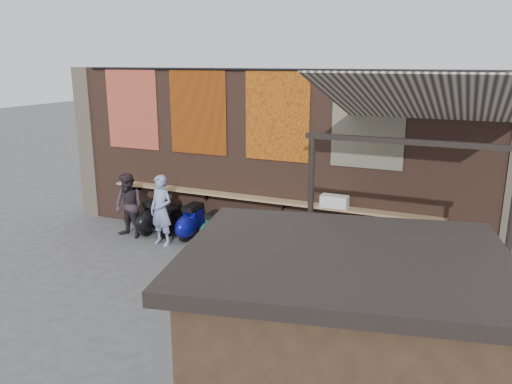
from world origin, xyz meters
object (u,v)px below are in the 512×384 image
at_px(scooter_stool_4, 231,230).
at_px(scooter_stool_2, 191,222).
at_px(scooter_stool_3, 212,228).
at_px(diner_right, 129,206).
at_px(diner_left, 161,210).
at_px(shopper_grey, 480,314).
at_px(scooter_stool_1, 170,222).
at_px(shopper_navy, 431,288).
at_px(shelf_box, 334,201).
at_px(scooter_stool_8, 327,244).
at_px(scooter_stool_5, 257,234).
at_px(scooter_stool_6, 278,239).
at_px(scooter_stool_7, 301,240).
at_px(shopper_tan, 318,266).
at_px(scooter_stool_0, 153,217).

bearing_deg(scooter_stool_4, scooter_stool_2, 175.45).
distance_m(scooter_stool_3, diner_right, 2.10).
relative_size(diner_left, shopper_grey, 1.00).
height_order(scooter_stool_1, shopper_navy, shopper_navy).
xyz_separation_m(shelf_box, scooter_stool_8, (-0.05, -0.27, -0.87)).
distance_m(scooter_stool_3, scooter_stool_4, 0.53).
xyz_separation_m(scooter_stool_3, shopper_grey, (5.77, -2.91, 0.48)).
xyz_separation_m(shelf_box, scooter_stool_1, (-4.01, -0.28, -0.91)).
bearing_deg(scooter_stool_5, scooter_stool_6, -6.46).
distance_m(shelf_box, scooter_stool_1, 4.12).
bearing_deg(shopper_navy, scooter_stool_7, -37.63).
height_order(scooter_stool_4, scooter_stool_5, scooter_stool_4).
relative_size(scooter_stool_5, shopper_navy, 0.43).
distance_m(scooter_stool_4, scooter_stool_8, 2.28).
bearing_deg(scooter_stool_4, shopper_tan, -37.14).
bearing_deg(scooter_stool_5, scooter_stool_1, -179.73).
xyz_separation_m(scooter_stool_7, diner_left, (-3.18, -0.63, 0.45)).
relative_size(scooter_stool_4, diner_right, 0.52).
height_order(scooter_stool_7, diner_left, diner_left).
relative_size(scooter_stool_1, shopper_navy, 0.42).
bearing_deg(scooter_stool_1, scooter_stool_0, -178.08).
distance_m(diner_left, shopper_navy, 6.33).
bearing_deg(shopper_navy, scooter_stool_0, -17.22).
distance_m(scooter_stool_1, shopper_tan, 4.89).
distance_m(scooter_stool_0, scooter_stool_2, 1.08).
bearing_deg(scooter_stool_2, diner_right, -158.39).
bearing_deg(scooter_stool_7, scooter_stool_0, -179.54).
distance_m(scooter_stool_4, scooter_stool_6, 1.17).
xyz_separation_m(scooter_stool_3, diner_left, (-0.98, -0.63, 0.48)).
bearing_deg(shelf_box, scooter_stool_5, -170.90).
xyz_separation_m(shelf_box, shopper_tan, (0.38, -2.39, -0.48)).
relative_size(scooter_stool_0, shopper_grey, 0.52).
bearing_deg(shopper_tan, scooter_stool_5, 72.77).
height_order(scooter_stool_7, shopper_navy, shopper_navy).
xyz_separation_m(scooter_stool_4, scooter_stool_8, (2.28, 0.08, -0.01)).
xyz_separation_m(scooter_stool_1, shopper_grey, (6.94, -2.90, 0.48)).
relative_size(scooter_stool_8, shopper_navy, 0.46).
distance_m(scooter_stool_4, scooter_stool_5, 0.63).
bearing_deg(scooter_stool_0, scooter_stool_7, 0.46).
distance_m(scooter_stool_0, shopper_navy, 7.18).
distance_m(diner_left, diner_right, 1.00).
bearing_deg(shopper_navy, scooter_stool_8, -44.35).
height_order(scooter_stool_8, shopper_navy, shopper_navy).
bearing_deg(scooter_stool_2, scooter_stool_5, -0.50).
relative_size(scooter_stool_2, scooter_stool_6, 1.17).
distance_m(scooter_stool_2, scooter_stool_6, 2.29).
xyz_separation_m(scooter_stool_0, shopper_grey, (7.44, -2.88, 0.42)).
bearing_deg(scooter_stool_6, scooter_stool_8, 3.42).
distance_m(scooter_stool_6, diner_right, 3.73).
bearing_deg(scooter_stool_3, scooter_stool_2, 178.92).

